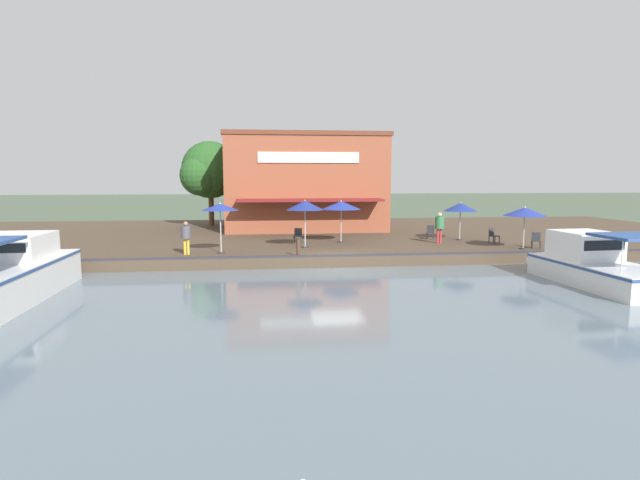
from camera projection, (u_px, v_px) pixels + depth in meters
name	position (u px, v px, depth m)	size (l,w,h in m)	color
ground_plane	(338.00, 269.00, 23.87)	(220.00, 220.00, 0.00)	#4C5B47
quay_deck	(314.00, 236.00, 34.68)	(22.00, 56.00, 0.60)	#4C3D2D
quay_edge_fender	(338.00, 256.00, 23.89)	(0.20, 50.40, 0.10)	#2D2D33
waterfront_restaurant	(304.00, 182.00, 37.04)	(9.76, 11.43, 6.86)	brown
patio_umbrella_mid_patio_left	(461.00, 207.00, 29.99)	(2.00, 2.00, 2.29)	#B7B7B7
patio_umbrella_back_row	(220.00, 207.00, 24.64)	(1.81, 1.81, 2.53)	#B7B7B7
patio_umbrella_by_entrance	(341.00, 205.00, 28.80)	(2.26, 2.26, 2.45)	#B7B7B7
patio_umbrella_near_quay_edge	(525.00, 212.00, 26.14)	(2.16, 2.16, 2.25)	#B7B7B7
patio_umbrella_far_corner	(305.00, 205.00, 26.65)	(2.02, 2.02, 2.58)	#B7B7B7
cafe_chair_mid_patio	(536.00, 240.00, 26.56)	(0.58, 0.58, 0.85)	#2D2D33
cafe_chair_facing_river	(430.00, 232.00, 30.54)	(0.59, 0.59, 0.85)	#2D2D33
cafe_chair_under_first_umbrella	(493.00, 235.00, 28.69)	(0.59, 0.59, 0.85)	#2D2D33
cafe_chair_back_row_seat	(298.00, 235.00, 28.80)	(0.52, 0.52, 0.85)	#2D2D33
person_at_quay_edge	(440.00, 224.00, 28.53)	(0.50, 0.50, 1.78)	#B23338
person_near_entrance	(186.00, 234.00, 24.38)	(0.46, 0.46, 1.63)	gold
motorboat_second_along	(589.00, 265.00, 20.52)	(7.20, 2.98, 2.20)	white
motorboat_outer_channel	(5.00, 274.00, 18.02)	(9.44, 3.40, 2.35)	white
mooring_post	(298.00, 247.00, 23.87)	(0.22, 0.22, 0.89)	#473323
tree_behind_restaurant	(208.00, 171.00, 38.76)	(4.67, 4.45, 6.59)	brown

